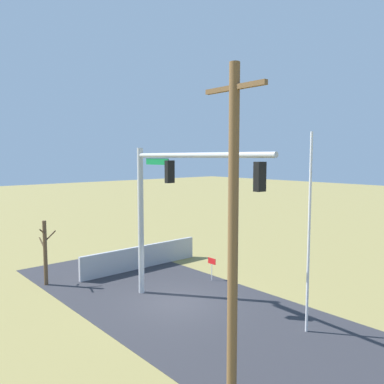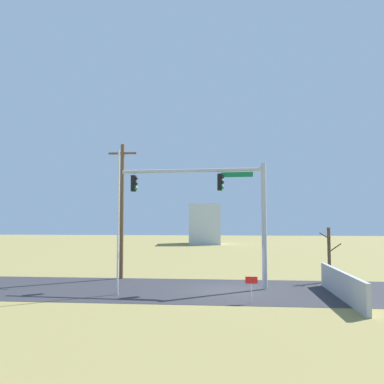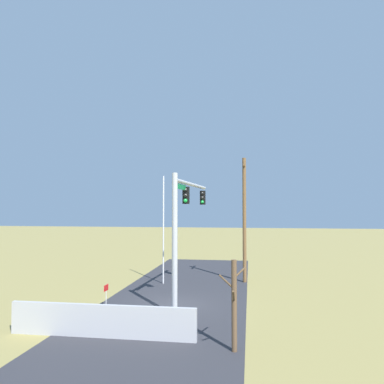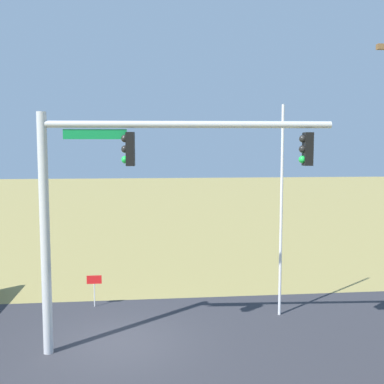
{
  "view_description": "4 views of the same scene",
  "coord_description": "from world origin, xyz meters",
  "px_view_note": "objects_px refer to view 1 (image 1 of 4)",
  "views": [
    {
      "loc": [
        -13.38,
        10.82,
        6.65
      ],
      "look_at": [
        -2.4,
        1.19,
        5.3
      ],
      "focal_mm": 36.24,
      "sensor_mm": 36.0,
      "label": 1
    },
    {
      "loc": [
        0.25,
        -22.39,
        3.82
      ],
      "look_at": [
        -1.92,
        0.23,
        5.41
      ],
      "focal_mm": 37.79,
      "sensor_mm": 36.0,
      "label": 2
    },
    {
      "loc": [
        20.71,
        4.2,
        5.32
      ],
      "look_at": [
        -3.18,
        0.59,
        6.3
      ],
      "focal_mm": 35.76,
      "sensor_mm": 36.0,
      "label": 3
    },
    {
      "loc": [
        -0.76,
        13.83,
        6.01
      ],
      "look_at": [
        -2.19,
        0.13,
        4.7
      ],
      "focal_mm": 42.67,
      "sensor_mm": 36.0,
      "label": 4
    }
  ],
  "objects_px": {
    "utility_pole": "(233,239)",
    "open_sign": "(212,264)",
    "signal_mast": "(167,195)",
    "bare_tree": "(45,252)",
    "flagpole": "(309,234)"
  },
  "relations": [
    {
      "from": "flagpole",
      "to": "bare_tree",
      "type": "xyz_separation_m",
      "value": [
        11.92,
        5.41,
        -2.03
      ]
    },
    {
      "from": "signal_mast",
      "to": "open_sign",
      "type": "height_order",
      "value": "signal_mast"
    },
    {
      "from": "signal_mast",
      "to": "bare_tree",
      "type": "bearing_deg",
      "value": 24.47
    },
    {
      "from": "open_sign",
      "to": "signal_mast",
      "type": "bearing_deg",
      "value": 108.12
    },
    {
      "from": "bare_tree",
      "to": "open_sign",
      "type": "bearing_deg",
      "value": -126.5
    },
    {
      "from": "flagpole",
      "to": "bare_tree",
      "type": "height_order",
      "value": "flagpole"
    },
    {
      "from": "flagpole",
      "to": "utility_pole",
      "type": "height_order",
      "value": "utility_pole"
    },
    {
      "from": "flagpole",
      "to": "open_sign",
      "type": "relative_size",
      "value": 6.19
    },
    {
      "from": "signal_mast",
      "to": "flagpole",
      "type": "xyz_separation_m",
      "value": [
        -5.45,
        -2.47,
        -1.22
      ]
    },
    {
      "from": "flagpole",
      "to": "open_sign",
      "type": "height_order",
      "value": "flagpole"
    },
    {
      "from": "signal_mast",
      "to": "utility_pole",
      "type": "height_order",
      "value": "utility_pole"
    },
    {
      "from": "signal_mast",
      "to": "open_sign",
      "type": "relative_size",
      "value": 6.88
    },
    {
      "from": "utility_pole",
      "to": "signal_mast",
      "type": "bearing_deg",
      "value": -24.9
    },
    {
      "from": "utility_pole",
      "to": "open_sign",
      "type": "distance_m",
      "value": 11.46
    },
    {
      "from": "flagpole",
      "to": "utility_pole",
      "type": "distance_m",
      "value": 5.85
    }
  ]
}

